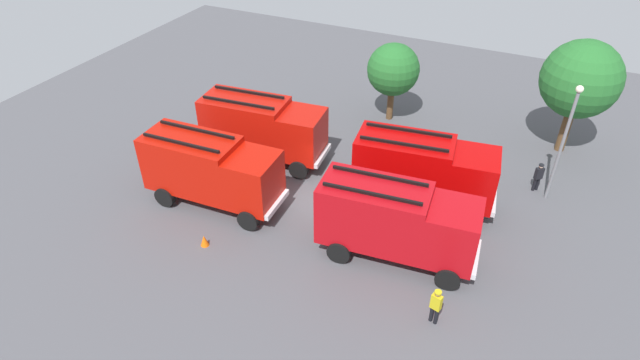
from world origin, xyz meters
name	(u,v)px	position (x,y,z in m)	size (l,w,h in m)	color
ground_plane	(320,201)	(0.00, 0.00, 0.00)	(50.54, 50.54, 0.00)	#4C4C51
fire_truck_0	(211,169)	(-4.95, -2.39, 2.15)	(7.30, 3.02, 3.88)	#BB1106
fire_truck_1	(396,220)	(4.79, -2.24, 2.15)	(7.40, 3.31, 3.88)	#B10B11
fire_truck_2	(263,126)	(-4.75, 2.41, 2.15)	(7.40, 3.32, 3.88)	#B81109
fire_truck_3	(424,168)	(4.76, 2.18, 2.15)	(7.46, 3.51, 3.88)	#B80505
firefighter_0	(538,176)	(10.15, 5.90, 0.93)	(0.47, 0.46, 1.66)	black
firefighter_1	(290,127)	(-4.39, 4.93, 0.91)	(0.48, 0.40, 1.63)	black
firefighter_2	(436,305)	(7.50, -5.22, 1.00)	(0.47, 0.34, 1.77)	black
tree_0	(393,70)	(0.35, 10.18, 3.47)	(3.33, 3.33, 5.16)	brown
tree_1	(581,80)	(11.01, 10.86, 4.60)	(4.41, 4.41, 6.84)	brown
traffic_cone_0	(272,189)	(-2.63, -0.43, 0.30)	(0.42, 0.42, 0.60)	#F2600C
traffic_cone_1	(204,240)	(-3.54, -5.38, 0.29)	(0.41, 0.41, 0.58)	#F2600C
lamppost	(565,136)	(10.78, 5.45, 3.82)	(0.36, 0.36, 6.52)	slate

